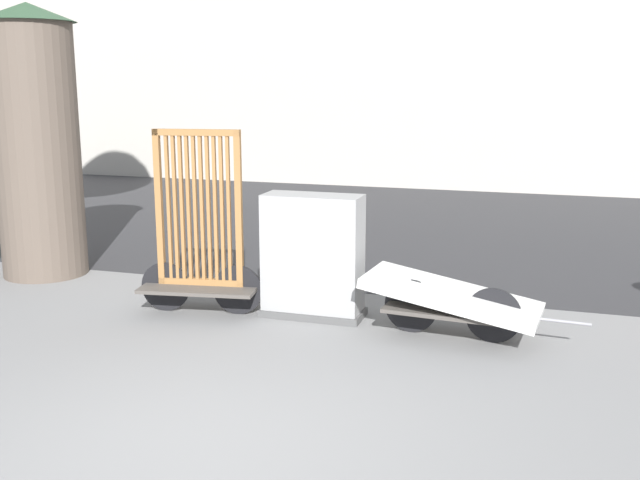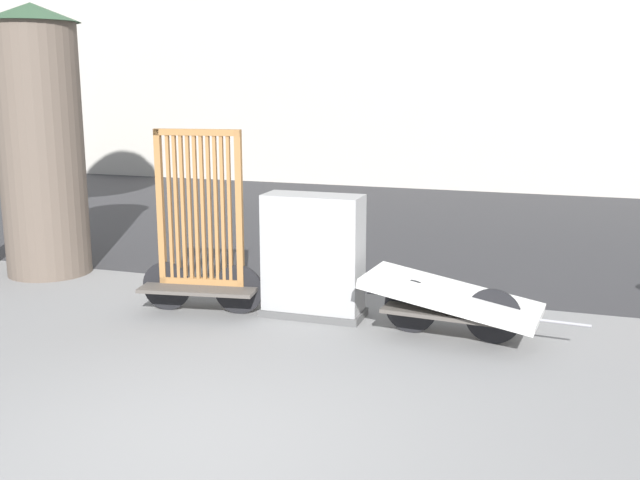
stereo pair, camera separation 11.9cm
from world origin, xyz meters
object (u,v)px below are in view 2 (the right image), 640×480
at_px(utility_cabinet, 313,260).
at_px(advertising_column, 41,140).
at_px(bike_cart_with_mattress, 452,300).
at_px(bike_cart_with_bedframe, 201,249).

xyz_separation_m(utility_cabinet, advertising_column, (-4.04, 0.69, 1.16)).
height_order(bike_cart_with_mattress, utility_cabinet, utility_cabinet).
bearing_deg(bike_cart_with_bedframe, advertising_column, 153.10).
xyz_separation_m(bike_cart_with_bedframe, bike_cart_with_mattress, (2.81, -0.00, -0.33)).
height_order(bike_cart_with_bedframe, bike_cart_with_mattress, bike_cart_with_bedframe).
distance_m(bike_cart_with_bedframe, advertising_column, 3.14).
xyz_separation_m(bike_cart_with_bedframe, advertising_column, (-2.80, 0.93, 1.07)).
distance_m(bike_cart_with_mattress, advertising_column, 5.86).
relative_size(bike_cart_with_mattress, advertising_column, 0.64).
relative_size(bike_cart_with_bedframe, utility_cabinet, 1.51).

